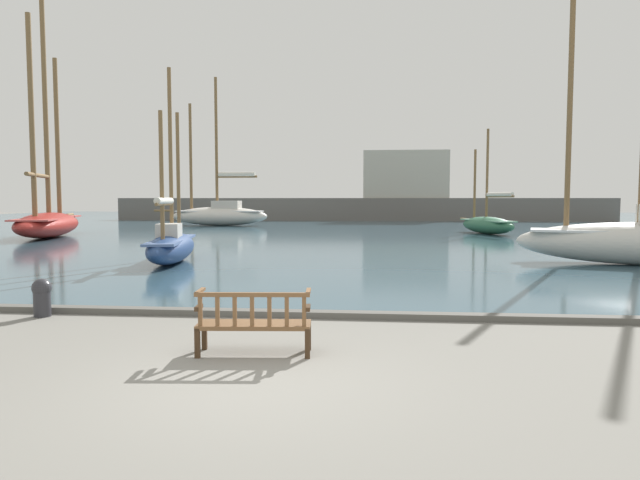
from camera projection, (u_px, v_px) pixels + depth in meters
ground_plane at (250, 383)px, 6.84m from camera, size 160.00×160.00×0.00m
harbor_water at (358, 223)px, 50.52m from camera, size 100.00×80.00×0.08m
quay_edge_kerb at (295, 314)px, 10.66m from camera, size 40.00×0.30×0.12m
park_bench at (254, 322)px, 8.06m from camera, size 1.64×0.65×0.92m
sailboat_nearest_port at (48, 218)px, 31.66m from camera, size 5.31×10.92×13.43m
sailboat_far_port at (171, 244)px, 18.99m from camera, size 2.21×5.50×6.44m
sailboat_far_starboard at (487, 223)px, 34.52m from camera, size 3.21×5.91×6.33m
sailboat_mid_port at (220, 213)px, 44.98m from camera, size 9.33×2.65×11.55m
mooring_bollard at (42, 296)px, 10.68m from camera, size 0.35×0.35×0.72m
far_breakwater at (369, 202)px, 55.02m from camera, size 47.47×2.40×6.78m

